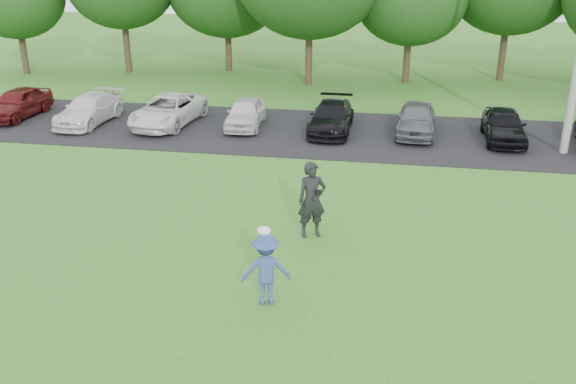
% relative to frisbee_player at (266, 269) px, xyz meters
% --- Properties ---
extents(ground, '(100.00, 100.00, 0.00)m').
position_rel_frisbee_player_xyz_m(ground, '(-0.07, -0.35, -0.81)').
color(ground, '#2B6E1F').
rests_on(ground, ground).
extents(parking_lot, '(32.00, 6.50, 0.03)m').
position_rel_frisbee_player_xyz_m(parking_lot, '(-0.07, 12.65, -0.80)').
color(parking_lot, black).
rests_on(parking_lot, ground).
extents(frisbee_player, '(1.17, 0.86, 1.85)m').
position_rel_frisbee_player_xyz_m(frisbee_player, '(0.00, 0.00, 0.00)').
color(frisbee_player, '#324A8D').
rests_on(frisbee_player, ground).
extents(camera_bystander, '(0.87, 0.73, 2.03)m').
position_rel_frisbee_player_xyz_m(camera_bystander, '(0.51, 3.41, 0.20)').
color(camera_bystander, black).
rests_on(camera_bystander, ground).
extents(parked_cars, '(28.43, 4.65, 1.24)m').
position_rel_frisbee_player_xyz_m(parked_cars, '(-0.18, 12.72, -0.19)').
color(parked_cars, '#521212').
rests_on(parked_cars, parking_lot).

